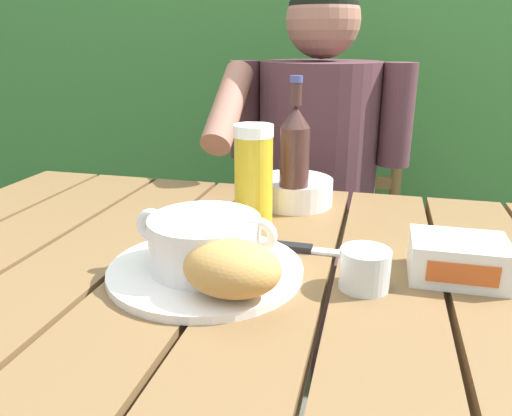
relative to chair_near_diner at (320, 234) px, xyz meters
The scene contains 13 objects.
dining_table 0.86m from the chair_near_diner, 87.80° to the right, with size 1.38×0.80×0.75m.
hedge_backdrop 0.85m from the chair_near_diner, 86.52° to the left, with size 3.43×0.83×2.46m.
chair_near_diner is the anchor object (origin of this frame).
person_eating 0.32m from the chair_near_diner, 90.84° to the right, with size 0.48×0.47×1.22m.
serving_plate 0.94m from the chair_near_diner, 94.22° to the right, with size 0.28×0.28×0.01m.
soup_bowl 0.95m from the chair_near_diner, 94.22° to the right, with size 0.21×0.16×0.08m.
bread_roll 1.02m from the chair_near_diner, 90.31° to the right, with size 0.13×0.10×0.07m.
beer_glass 0.76m from the chair_near_diner, 94.61° to the right, with size 0.07×0.07×0.18m.
beer_bottle 0.71m from the chair_near_diner, 89.19° to the right, with size 0.06×0.06×0.26m.
water_glass_small 0.95m from the chair_near_diner, 80.02° to the right, with size 0.07×0.07×0.06m.
butter_tub 0.92m from the chair_near_diner, 71.18° to the right, with size 0.13×0.10×0.06m.
table_knife 0.83m from the chair_near_diner, 84.99° to the right, with size 0.15×0.02×0.01m.
diner_bowl 0.63m from the chair_near_diner, 90.00° to the right, with size 0.16×0.16×0.05m.
Camera 1 is at (0.13, -0.67, 1.07)m, focal length 35.01 mm.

